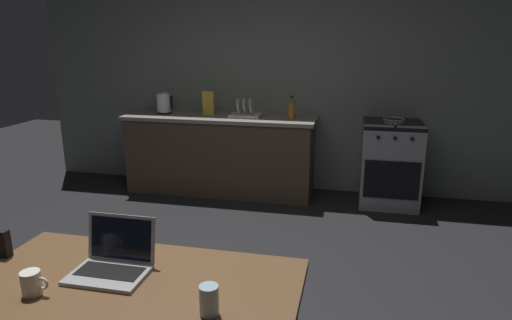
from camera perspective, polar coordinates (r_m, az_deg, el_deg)
ground_plane at (r=3.09m, az=-6.03°, el=-18.88°), size 12.00×12.00×0.00m
back_wall at (r=5.15m, az=6.44°, el=10.32°), size 6.40×0.10×2.58m
kitchen_counter at (r=5.14m, az=-4.53°, el=0.81°), size 2.16×0.64×0.89m
stove_oven at (r=4.94m, az=16.81°, el=-0.44°), size 0.60×0.62×0.89m
dining_table at (r=1.99m, az=-15.88°, el=-17.20°), size 1.39×0.79×0.76m
laptop at (r=2.06m, az=-17.90°, el=-12.39°), size 0.32×0.26×0.23m
electric_kettle at (r=5.26m, az=-11.71°, el=7.10°), size 0.19×0.17×0.24m
bottle at (r=4.80m, az=4.58°, el=6.62°), size 0.08×0.08×0.25m
frying_pan at (r=4.81m, az=17.25°, el=4.87°), size 0.22×0.40×0.05m
coffee_mug at (r=2.01m, az=-26.80°, el=-13.90°), size 0.12×0.08×0.10m
drinking_glass at (r=1.70m, az=-6.04°, el=-17.43°), size 0.07×0.07×0.12m
cereal_box at (r=5.08m, az=-6.10°, el=7.27°), size 0.13×0.05×0.27m
dish_rack at (r=4.96m, az=-1.35°, el=6.12°), size 0.34×0.26×0.21m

